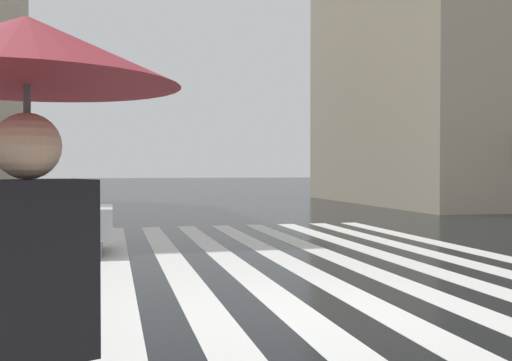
# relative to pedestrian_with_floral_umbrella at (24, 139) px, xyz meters

# --- Properties ---
(ground_plane) EXTENTS (220.00, 220.00, 0.00)m
(ground_plane) POSITION_rel_pedestrian_with_floral_umbrella_xyz_m (4.47, -2.60, -1.74)
(ground_plane) COLOR black
(zebra_crossing) EXTENTS (13.00, 7.50, 0.01)m
(zebra_crossing) POSITION_rel_pedestrian_with_floral_umbrella_xyz_m (8.47, -3.82, -1.74)
(zebra_crossing) COLOR silver
(zebra_crossing) RESTS_ON ground_plane
(pedestrian_with_floral_umbrella) EXTENTS (1.01, 1.01, 2.00)m
(pedestrian_with_floral_umbrella) POSITION_rel_pedestrian_with_floral_umbrella_xyz_m (0.00, 0.00, 0.00)
(pedestrian_with_floral_umbrella) COLOR black
(pedestrian_with_floral_umbrella) RESTS_ON sidewalk_pavement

